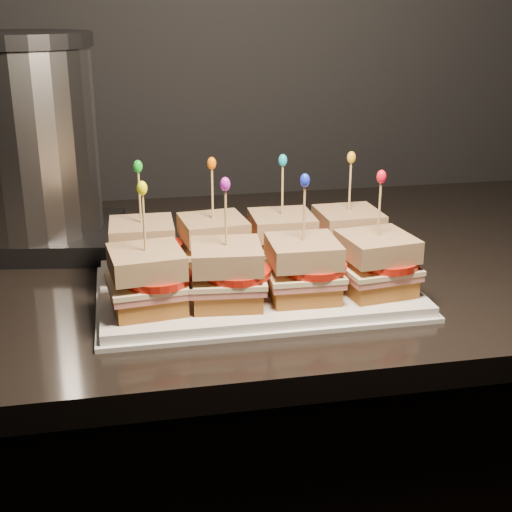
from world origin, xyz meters
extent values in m
cube|color=black|center=(0.10, 1.63, 0.91)|extent=(2.19, 0.75, 0.03)
cube|color=white|center=(0.18, 1.48, 0.93)|extent=(0.40, 0.25, 0.02)
cube|color=white|center=(0.18, 1.48, 0.93)|extent=(0.41, 0.26, 0.01)
cube|color=#5D3110|center=(0.04, 1.54, 0.95)|extent=(0.08, 0.08, 0.02)
cube|color=#B95D58|center=(0.04, 1.54, 0.97)|extent=(0.09, 0.09, 0.01)
cube|color=beige|center=(0.04, 1.54, 0.97)|extent=(0.09, 0.09, 0.01)
cylinder|color=red|center=(0.05, 1.53, 0.98)|extent=(0.08, 0.08, 0.01)
cube|color=brown|center=(0.04, 1.54, 1.00)|extent=(0.09, 0.09, 0.03)
cylinder|color=tan|center=(0.04, 1.54, 1.04)|extent=(0.00, 0.00, 0.09)
ellipsoid|color=green|center=(0.04, 1.54, 1.09)|extent=(0.01, 0.01, 0.02)
cube|color=#5D3110|center=(0.14, 1.54, 0.95)|extent=(0.09, 0.09, 0.02)
cube|color=#B95D58|center=(0.14, 1.54, 0.97)|extent=(0.10, 0.10, 0.01)
cube|color=beige|center=(0.14, 1.54, 0.97)|extent=(0.10, 0.10, 0.01)
cylinder|color=red|center=(0.15, 1.53, 0.98)|extent=(0.08, 0.08, 0.01)
cube|color=brown|center=(0.14, 1.54, 1.00)|extent=(0.09, 0.09, 0.03)
cylinder|color=tan|center=(0.14, 1.54, 1.04)|extent=(0.00, 0.00, 0.09)
ellipsoid|color=#EE6302|center=(0.14, 1.54, 1.09)|extent=(0.01, 0.01, 0.02)
cube|color=#5D3110|center=(0.23, 1.54, 0.95)|extent=(0.08, 0.08, 0.02)
cube|color=#B95D58|center=(0.23, 1.54, 0.97)|extent=(0.09, 0.09, 0.01)
cube|color=beige|center=(0.23, 1.54, 0.97)|extent=(0.09, 0.09, 0.01)
cylinder|color=red|center=(0.24, 1.53, 0.98)|extent=(0.08, 0.08, 0.01)
cube|color=brown|center=(0.23, 1.54, 1.00)|extent=(0.09, 0.09, 0.03)
cylinder|color=tan|center=(0.23, 1.54, 1.04)|extent=(0.00, 0.00, 0.09)
ellipsoid|color=#159BB6|center=(0.23, 1.54, 1.09)|extent=(0.01, 0.01, 0.02)
cube|color=#5D3110|center=(0.33, 1.54, 0.95)|extent=(0.08, 0.08, 0.02)
cube|color=#B95D58|center=(0.33, 1.54, 0.97)|extent=(0.09, 0.09, 0.01)
cube|color=beige|center=(0.33, 1.54, 0.97)|extent=(0.09, 0.09, 0.01)
cylinder|color=red|center=(0.34, 1.53, 0.98)|extent=(0.08, 0.08, 0.01)
cube|color=brown|center=(0.33, 1.54, 1.00)|extent=(0.09, 0.09, 0.03)
cylinder|color=tan|center=(0.33, 1.54, 1.04)|extent=(0.00, 0.00, 0.09)
ellipsoid|color=gold|center=(0.33, 1.54, 1.09)|extent=(0.01, 0.01, 0.02)
cube|color=#5D3110|center=(0.04, 1.42, 0.95)|extent=(0.09, 0.09, 0.02)
cube|color=#B95D58|center=(0.04, 1.42, 0.97)|extent=(0.10, 0.10, 0.01)
cube|color=beige|center=(0.04, 1.42, 0.97)|extent=(0.10, 0.10, 0.01)
cylinder|color=red|center=(0.05, 1.42, 0.98)|extent=(0.08, 0.08, 0.01)
cube|color=brown|center=(0.04, 1.42, 1.00)|extent=(0.09, 0.09, 0.03)
cylinder|color=tan|center=(0.04, 1.42, 1.04)|extent=(0.00, 0.00, 0.09)
ellipsoid|color=#F8FD07|center=(0.04, 1.42, 1.09)|extent=(0.01, 0.01, 0.02)
cube|color=#5D3110|center=(0.14, 1.42, 0.95)|extent=(0.09, 0.09, 0.02)
cube|color=#B95D58|center=(0.14, 1.42, 0.97)|extent=(0.10, 0.09, 0.01)
cube|color=beige|center=(0.14, 1.42, 0.97)|extent=(0.10, 0.10, 0.01)
cylinder|color=red|center=(0.15, 1.42, 0.98)|extent=(0.08, 0.08, 0.01)
cube|color=brown|center=(0.14, 1.42, 1.00)|extent=(0.09, 0.09, 0.03)
cylinder|color=tan|center=(0.14, 1.42, 1.04)|extent=(0.00, 0.00, 0.09)
ellipsoid|color=#BC1FC1|center=(0.14, 1.42, 1.09)|extent=(0.01, 0.01, 0.02)
cube|color=#5D3110|center=(0.23, 1.42, 0.95)|extent=(0.08, 0.08, 0.02)
cube|color=#B95D58|center=(0.23, 1.42, 0.97)|extent=(0.09, 0.09, 0.01)
cube|color=beige|center=(0.23, 1.42, 0.97)|extent=(0.09, 0.09, 0.01)
cylinder|color=red|center=(0.24, 1.42, 0.98)|extent=(0.08, 0.08, 0.01)
cube|color=brown|center=(0.23, 1.42, 1.00)|extent=(0.09, 0.09, 0.03)
cylinder|color=tan|center=(0.23, 1.42, 1.04)|extent=(0.00, 0.00, 0.09)
ellipsoid|color=#172ADE|center=(0.23, 1.42, 1.09)|extent=(0.01, 0.01, 0.02)
cube|color=#5D3110|center=(0.33, 1.42, 0.95)|extent=(0.09, 0.09, 0.02)
cube|color=#B95D58|center=(0.33, 1.42, 0.97)|extent=(0.10, 0.10, 0.01)
cube|color=beige|center=(0.33, 1.42, 0.97)|extent=(0.10, 0.10, 0.01)
cylinder|color=red|center=(0.34, 1.42, 0.98)|extent=(0.08, 0.08, 0.01)
cube|color=brown|center=(0.33, 1.42, 1.00)|extent=(0.09, 0.09, 0.03)
cylinder|color=tan|center=(0.33, 1.42, 1.04)|extent=(0.00, 0.00, 0.09)
ellipsoid|color=red|center=(0.33, 1.42, 1.09)|extent=(0.01, 0.01, 0.02)
cube|color=#262628|center=(-0.12, 1.74, 0.94)|extent=(0.28, 0.25, 0.03)
cylinder|color=silver|center=(-0.12, 1.74, 1.09)|extent=(0.21, 0.21, 0.27)
cylinder|color=#262628|center=(-0.12, 1.74, 1.24)|extent=(0.22, 0.22, 0.02)
camera|label=1|loc=(0.01, 0.63, 1.29)|focal=50.00mm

